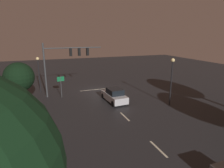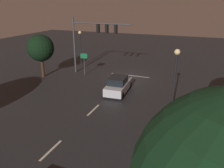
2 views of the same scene
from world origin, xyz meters
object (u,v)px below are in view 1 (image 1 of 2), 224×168
at_px(street_lamp_right_kerb, 38,68).
at_px(tree_right_far, 19,77).
at_px(traffic_signal_assembly, 66,58).
at_px(car_approaching, 114,95).
at_px(street_lamp_left_kerb, 172,73).
at_px(route_sign, 61,82).

height_order(street_lamp_right_kerb, tree_right_far, tree_right_far).
bearing_deg(traffic_signal_assembly, car_approaching, 136.72).
height_order(street_lamp_left_kerb, route_sign, street_lamp_left_kerb).
height_order(street_lamp_left_kerb, street_lamp_right_kerb, street_lamp_left_kerb).
distance_m(traffic_signal_assembly, street_lamp_right_kerb, 4.83).
bearing_deg(car_approaching, tree_right_far, -8.35).
relative_size(street_lamp_left_kerb, street_lamp_right_kerb, 1.10).
xyz_separation_m(traffic_signal_assembly, street_lamp_left_kerb, (-10.75, 7.97, -1.22)).
bearing_deg(car_approaching, traffic_signal_assembly, -43.28).
xyz_separation_m(street_lamp_right_kerb, tree_right_far, (1.94, 6.16, 0.06)).
bearing_deg(street_lamp_right_kerb, tree_right_far, 72.50).
xyz_separation_m(car_approaching, tree_right_far, (10.45, -1.53, 2.76)).
distance_m(traffic_signal_assembly, route_sign, 3.21).
bearing_deg(tree_right_far, street_lamp_left_kerb, 163.53).
relative_size(route_sign, tree_right_far, 0.55).
distance_m(street_lamp_left_kerb, street_lamp_right_kerb, 17.96).
bearing_deg(tree_right_far, route_sign, -152.85).
bearing_deg(tree_right_far, traffic_signal_assembly, -149.58).
bearing_deg(route_sign, street_lamp_left_kerb, 148.59).
relative_size(car_approaching, street_lamp_left_kerb, 0.81).
distance_m(car_approaching, street_lamp_left_kerb, 7.24).
height_order(car_approaching, tree_right_far, tree_right_far).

